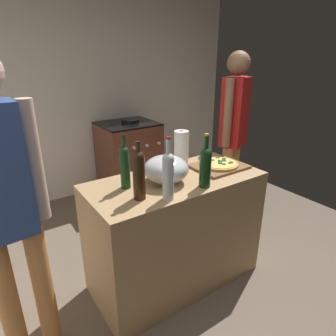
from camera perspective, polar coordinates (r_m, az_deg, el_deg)
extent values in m
cube|color=#6B5B4C|center=(3.04, -3.45, -13.21)|extent=(4.13, 3.33, 0.02)
cube|color=silver|center=(3.82, -15.36, 14.38)|extent=(4.13, 0.10, 2.60)
cube|color=tan|center=(2.29, 1.45, -12.25)|extent=(1.28, 0.60, 0.88)
cube|color=brown|center=(2.32, 9.88, 0.33)|extent=(0.40, 0.32, 0.02)
cylinder|color=tan|center=(2.31, 9.91, 0.77)|extent=(0.30, 0.30, 0.02)
cylinder|color=#EAC660|center=(2.31, 9.92, 1.03)|extent=(0.26, 0.26, 0.00)
cylinder|color=#335926|center=(2.35, 10.88, 1.45)|extent=(0.03, 0.03, 0.01)
cylinder|color=#335926|center=(2.42, 9.70, 2.05)|extent=(0.04, 0.04, 0.01)
cylinder|color=#335926|center=(2.35, 9.95, 1.44)|extent=(0.02, 0.02, 0.01)
cylinder|color=#335926|center=(2.33, 10.12, 1.27)|extent=(0.03, 0.03, 0.01)
cylinder|color=#335926|center=(2.40, 10.84, 1.80)|extent=(0.03, 0.03, 0.01)
cylinder|color=#335926|center=(2.29, 10.10, 0.92)|extent=(0.03, 0.03, 0.01)
cylinder|color=#335926|center=(2.33, 12.26, 1.10)|extent=(0.03, 0.03, 0.01)
cylinder|color=#335926|center=(2.35, 8.67, 1.54)|extent=(0.03, 0.03, 0.01)
cylinder|color=#335926|center=(2.28, 10.86, 0.76)|extent=(0.03, 0.03, 0.01)
cylinder|color=#335926|center=(2.31, 11.96, 0.99)|extent=(0.03, 0.03, 0.01)
cylinder|color=#B2B2B7|center=(2.03, -0.37, -2.59)|extent=(0.13, 0.13, 0.01)
ellipsoid|color=silver|center=(2.00, -0.38, -0.21)|extent=(0.31, 0.31, 0.19)
cylinder|color=white|center=(2.27, 2.59, 3.72)|extent=(0.11, 0.11, 0.29)
cylinder|color=#997551|center=(2.27, 2.59, 3.76)|extent=(0.03, 0.03, 0.29)
cylinder|color=silver|center=(1.75, 0.05, -2.22)|extent=(0.07, 0.07, 0.26)
sphere|color=silver|center=(1.70, 0.05, 1.81)|extent=(0.07, 0.07, 0.07)
cylinder|color=silver|center=(1.68, 0.05, 4.08)|extent=(0.03, 0.03, 0.10)
cylinder|color=maroon|center=(1.66, 0.05, 5.90)|extent=(0.03, 0.03, 0.01)
cylinder|color=#331E0F|center=(1.76, -5.66, -2.02)|extent=(0.08, 0.08, 0.27)
sphere|color=#331E0F|center=(1.71, -5.82, 2.10)|extent=(0.08, 0.08, 0.08)
cylinder|color=#331E0F|center=(1.69, -5.89, 3.81)|extent=(0.03, 0.03, 0.06)
cylinder|color=black|center=(1.68, -5.93, 4.99)|extent=(0.03, 0.03, 0.01)
cylinder|color=#143819|center=(1.92, -8.36, -0.38)|extent=(0.06, 0.06, 0.25)
sphere|color=#143819|center=(1.88, -8.56, 3.18)|extent=(0.06, 0.06, 0.06)
cylinder|color=#143819|center=(1.86, -8.66, 4.92)|extent=(0.02, 0.02, 0.08)
cylinder|color=black|center=(1.85, -8.74, 6.29)|extent=(0.02, 0.02, 0.01)
cylinder|color=#143819|center=(1.94, 7.25, -0.47)|extent=(0.08, 0.08, 0.23)
sphere|color=#143819|center=(1.90, 7.41, 2.77)|extent=(0.08, 0.08, 0.08)
cylinder|color=#143819|center=(1.88, 7.51, 4.85)|extent=(0.03, 0.03, 0.10)
cylinder|color=gold|center=(1.86, 7.59, 6.47)|extent=(0.03, 0.03, 0.01)
cube|color=brown|center=(3.76, -7.60, 1.61)|extent=(0.67, 0.61, 0.91)
cube|color=black|center=(3.63, -7.96, 8.56)|extent=(0.67, 0.61, 0.02)
cylinder|color=silver|center=(3.31, -9.18, 3.45)|extent=(0.04, 0.02, 0.04)
cylinder|color=silver|center=(3.38, -6.61, 3.96)|extent=(0.04, 0.02, 0.04)
cylinder|color=silver|center=(3.46, -4.15, 4.44)|extent=(0.04, 0.02, 0.04)
cylinder|color=silver|center=(3.54, -1.80, 4.90)|extent=(0.04, 0.02, 0.04)
cylinder|color=black|center=(3.65, -7.40, 9.14)|extent=(0.22, 0.22, 0.04)
cylinder|color=#D88C4C|center=(1.94, -28.52, -22.71)|extent=(0.11, 0.11, 0.87)
cylinder|color=#D88C4C|center=(1.96, -23.01, -21.26)|extent=(0.11, 0.11, 0.87)
cylinder|color=beige|center=(1.58, -24.60, 1.06)|extent=(0.08, 0.08, 0.62)
cylinder|color=#D88C4C|center=(3.19, 12.32, -2.77)|extent=(0.11, 0.11, 0.87)
cylinder|color=#D88C4C|center=(3.05, 11.16, -3.83)|extent=(0.11, 0.11, 0.87)
cube|color=red|center=(2.90, 12.87, 10.49)|extent=(0.30, 0.27, 0.65)
cylinder|color=#936B4C|center=(3.05, 14.06, 11.21)|extent=(0.08, 0.08, 0.62)
cylinder|color=#936B4C|center=(2.75, 11.62, 10.36)|extent=(0.08, 0.08, 0.62)
sphere|color=#936B4C|center=(2.86, 13.63, 19.30)|extent=(0.21, 0.21, 0.21)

